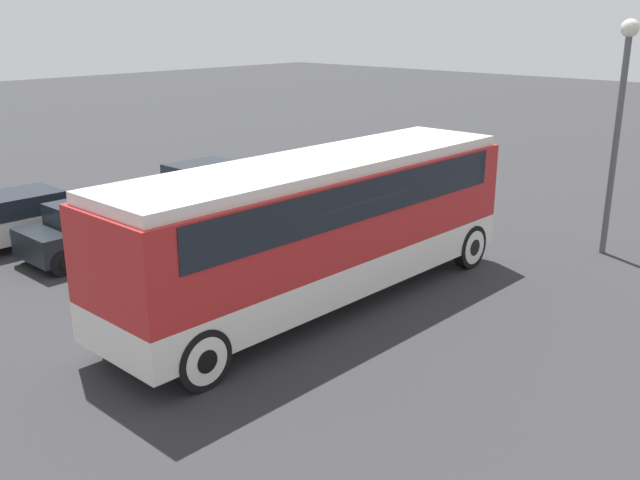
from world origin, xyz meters
TOP-DOWN VIEW (x-y plane):
  - ground_plane at (0.00, 0.00)m, footprint 120.00×120.00m
  - tour_bus at (0.10, 0.00)m, footprint 10.21×2.55m
  - parked_car_near at (-1.43, 6.47)m, footprint 4.11×1.81m
  - parked_car_mid at (3.60, 8.54)m, footprint 4.11×1.81m
  - parked_car_far at (-2.50, 8.90)m, footprint 4.65×1.86m
  - lamp_post at (7.62, -3.09)m, footprint 0.44×0.44m

SIDE VIEW (x-z plane):
  - ground_plane at x=0.00m, z-range 0.00..0.00m
  - parked_car_mid at x=3.60m, z-range -0.01..1.41m
  - parked_car_far at x=-2.50m, z-range 0.00..1.43m
  - parked_car_near at x=-1.43m, z-range 0.00..1.44m
  - tour_bus at x=0.10m, z-range 0.33..3.52m
  - lamp_post at x=7.62m, z-range 0.91..6.83m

